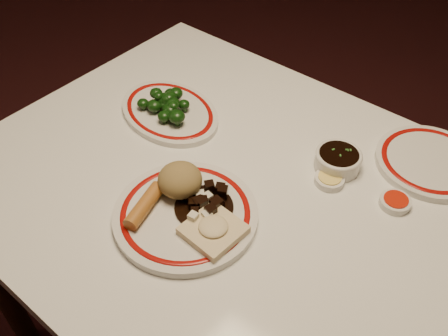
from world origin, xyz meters
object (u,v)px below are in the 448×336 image
at_px(stirfry_heap, 205,203).
at_px(fried_wonton, 213,229).
at_px(main_plate, 186,214).
at_px(soy_bowl, 338,161).
at_px(rice_mound, 180,180).
at_px(broccoli_pile, 168,103).
at_px(dining_table, 240,218).
at_px(broccoli_plate, 170,112).
at_px(spring_roll, 145,206).

bearing_deg(stirfry_heap, fried_wonton, -35.24).
bearing_deg(stirfry_heap, main_plate, -119.01).
distance_m(stirfry_heap, soy_bowl, 0.32).
bearing_deg(main_plate, rice_mound, 141.94).
bearing_deg(broccoli_pile, soy_bowl, 14.32).
xyz_separation_m(stirfry_heap, soy_bowl, (0.14, 0.28, -0.01)).
distance_m(broccoli_pile, soy_bowl, 0.43).
xyz_separation_m(main_plate, rice_mound, (-0.05, 0.04, 0.04)).
xyz_separation_m(dining_table, stirfry_heap, (-0.02, -0.09, 0.12)).
bearing_deg(soy_bowl, broccoli_plate, -166.46).
height_order(spring_roll, stirfry_heap, spring_roll).
bearing_deg(dining_table, spring_roll, -119.86).
distance_m(fried_wonton, broccoli_plate, 0.40).
xyz_separation_m(stirfry_heap, broccoli_plate, (-0.28, 0.18, -0.02)).
relative_size(rice_mound, broccoli_plate, 0.29).
xyz_separation_m(spring_roll, fried_wonton, (0.14, 0.04, -0.00)).
distance_m(dining_table, fried_wonton, 0.18).
bearing_deg(spring_roll, fried_wonton, 1.68).
bearing_deg(broccoli_pile, fried_wonton, -33.47).
height_order(dining_table, spring_roll, spring_roll).
relative_size(main_plate, fried_wonton, 3.43).
bearing_deg(spring_roll, soy_bowl, 43.17).
bearing_deg(broccoli_pile, rice_mound, -40.67).
height_order(dining_table, fried_wonton, fried_wonton).
height_order(spring_roll, fried_wonton, spring_roll).
height_order(rice_mound, soy_bowl, rice_mound).
bearing_deg(fried_wonton, spring_roll, -162.49).
distance_m(main_plate, fried_wonton, 0.08).
bearing_deg(soy_bowl, stirfry_heap, -115.87).
distance_m(main_plate, broccoli_plate, 0.34).
relative_size(rice_mound, stirfry_heap, 0.74).
height_order(main_plate, broccoli_plate, main_plate).
bearing_deg(main_plate, broccoli_pile, 139.79).
relative_size(main_plate, broccoli_pile, 2.62).
bearing_deg(stirfry_heap, broccoli_pile, 146.90).
relative_size(spring_roll, stirfry_heap, 0.91).
height_order(fried_wonton, broccoli_plate, fried_wonton).
distance_m(rice_mound, broccoli_plate, 0.28).
bearing_deg(rice_mound, broccoli_plate, 139.14).
distance_m(dining_table, broccoli_pile, 0.33).
relative_size(dining_table, broccoli_pile, 8.49).
height_order(main_plate, rice_mound, rice_mound).
xyz_separation_m(stirfry_heap, broccoli_pile, (-0.27, 0.18, 0.01)).
height_order(rice_mound, stirfry_heap, rice_mound).
relative_size(rice_mound, broccoli_pile, 0.64).
xyz_separation_m(dining_table, main_plate, (-0.04, -0.13, 0.10)).
distance_m(dining_table, broccoli_plate, 0.33).
bearing_deg(broccoli_plate, spring_roll, -54.00).
bearing_deg(spring_roll, main_plate, 21.35).
distance_m(rice_mound, spring_roll, 0.09).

